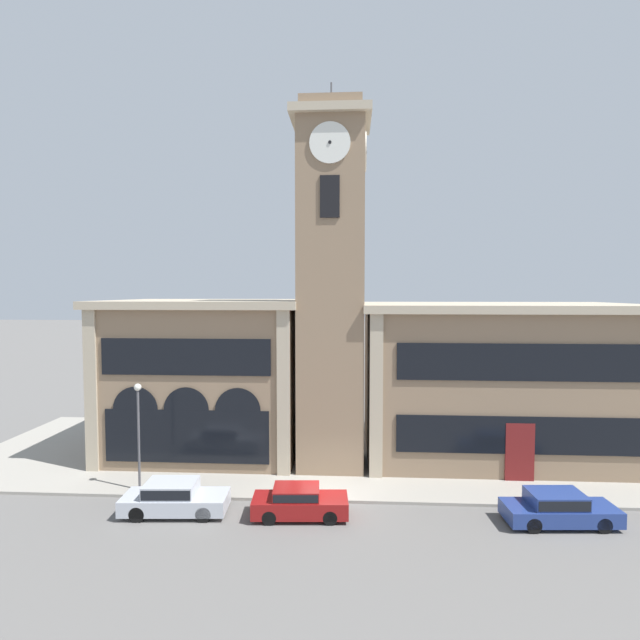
{
  "coord_description": "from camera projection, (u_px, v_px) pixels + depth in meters",
  "views": [
    {
      "loc": [
        1.12,
        -23.32,
        10.11
      ],
      "look_at": [
        -0.52,
        3.13,
        8.61
      ],
      "focal_mm": 28.0,
      "sensor_mm": 36.0,
      "label": 1
    }
  ],
  "objects": [
    {
      "name": "street_lamp",
      "position": [
        138.0,
        420.0,
        24.91
      ],
      "size": [
        0.36,
        0.36,
        5.39
      ],
      "color": "#4C4C51",
      "rests_on": "sidewalk_kerb"
    },
    {
      "name": "parked_car_far",
      "position": [
        558.0,
        508.0,
        21.65
      ],
      "size": [
        4.85,
        2.09,
        1.43
      ],
      "rotation": [
        0.0,
        0.0,
        0.06
      ],
      "color": "navy",
      "rests_on": "ground_plane"
    },
    {
      "name": "town_hall_left_wing",
      "position": [
        210.0,
        375.0,
        31.85
      ],
      "size": [
        12.11,
        10.09,
        9.59
      ],
      "color": "#897056",
      "rests_on": "ground_plane"
    },
    {
      "name": "ground_plane",
      "position": [
        327.0,
        503.0,
        23.87
      ],
      "size": [
        300.0,
        300.0,
        0.0
      ],
      "primitive_type": "plane",
      "color": "#605E5B"
    },
    {
      "name": "parked_car_near",
      "position": [
        174.0,
        497.0,
        22.7
      ],
      "size": [
        4.82,
        2.18,
        1.48
      ],
      "rotation": [
        0.0,
        0.0,
        0.06
      ],
      "color": "#B2B7C1",
      "rests_on": "ground_plane"
    },
    {
      "name": "sidewalk_kerb",
      "position": [
        332.0,
        453.0,
        31.1
      ],
      "size": [
        43.83,
        14.52,
        0.15
      ],
      "color": "gray",
      "rests_on": "ground_plane"
    },
    {
      "name": "clock_tower",
      "position": [
        331.0,
        288.0,
        28.24
      ],
      "size": [
        4.38,
        4.38,
        21.71
      ],
      "color": "#897056",
      "rests_on": "ground_plane"
    },
    {
      "name": "parked_car_mid",
      "position": [
        299.0,
        501.0,
        22.35
      ],
      "size": [
        4.36,
        1.98,
        1.39
      ],
      "rotation": [
        0.0,
        0.0,
        0.06
      ],
      "color": "maroon",
      "rests_on": "ground_plane"
    },
    {
      "name": "town_hall_right_wing",
      "position": [
        495.0,
        379.0,
        30.76
      ],
      "size": [
        16.47,
        10.09,
        9.4
      ],
      "color": "#897056",
      "rests_on": "ground_plane"
    }
  ]
}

